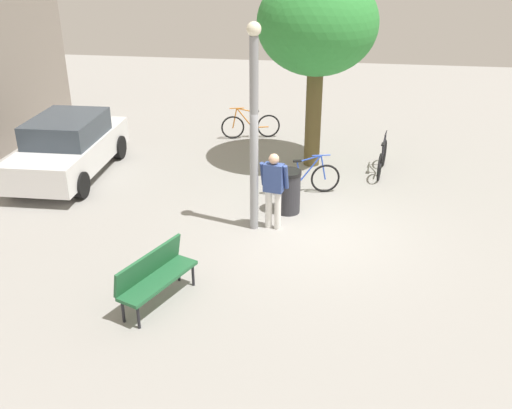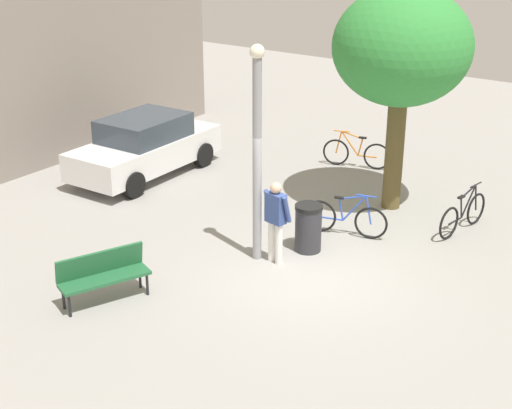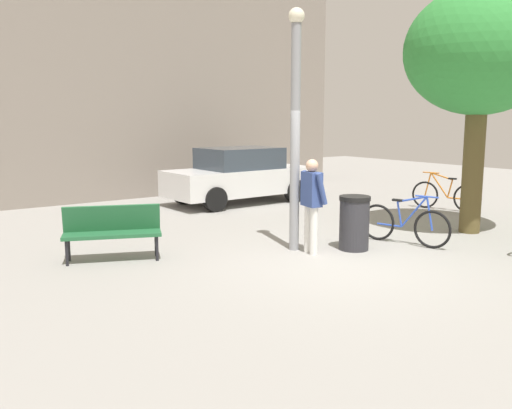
% 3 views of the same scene
% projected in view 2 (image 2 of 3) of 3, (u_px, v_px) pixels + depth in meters
% --- Properties ---
extents(ground_plane, '(36.00, 36.00, 0.00)m').
position_uv_depth(ground_plane, '(308.00, 273.00, 14.32)').
color(ground_plane, gray).
extents(lamppost, '(0.28, 0.28, 4.24)m').
position_uv_depth(lamppost, '(257.00, 147.00, 14.06)').
color(lamppost, gray).
rests_on(lamppost, ground_plane).
extents(person_by_lamppost, '(0.36, 0.62, 1.67)m').
position_uv_depth(person_by_lamppost, '(276.00, 217.00, 14.40)').
color(person_by_lamppost, white).
rests_on(person_by_lamppost, ground_plane).
extents(park_bench, '(1.66, 1.05, 0.92)m').
position_uv_depth(park_bench, '(103.00, 272.00, 13.18)').
color(park_bench, '#236038').
rests_on(park_bench, ground_plane).
extents(plaza_tree, '(3.00, 3.00, 4.97)m').
position_uv_depth(plaza_tree, '(402.00, 49.00, 16.00)').
color(plaza_tree, brown).
rests_on(plaza_tree, ground_plane).
extents(bicycle_orange, '(0.55, 1.75, 0.97)m').
position_uv_depth(bicycle_orange, '(356.00, 153.00, 19.79)').
color(bicycle_orange, black).
rests_on(bicycle_orange, ground_plane).
extents(bicycle_black, '(1.79, 0.34, 0.97)m').
position_uv_depth(bicycle_black, '(463.00, 214.00, 15.99)').
color(bicycle_black, black).
rests_on(bicycle_black, ground_plane).
extents(bicycle_blue, '(0.51, 1.76, 0.97)m').
position_uv_depth(bicycle_blue, '(346.00, 218.00, 15.80)').
color(bicycle_blue, black).
rests_on(bicycle_blue, ground_plane).
extents(parked_car_white, '(4.24, 1.91, 1.55)m').
position_uv_depth(parked_car_white, '(145.00, 146.00, 19.10)').
color(parked_car_white, silver).
rests_on(parked_car_white, ground_plane).
extents(trash_bin, '(0.56, 0.56, 0.99)m').
position_uv_depth(trash_bin, '(308.00, 228.00, 15.08)').
color(trash_bin, '#2D2D33').
rests_on(trash_bin, ground_plane).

